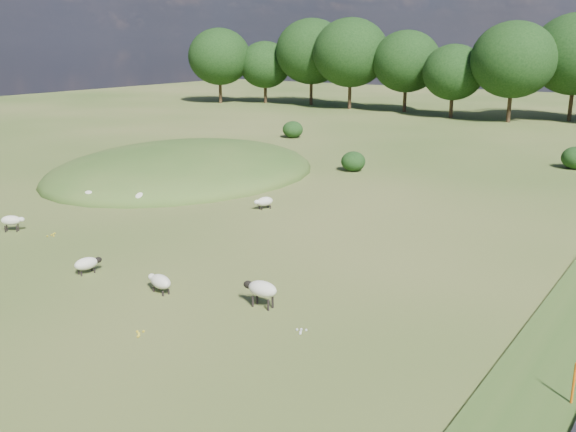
% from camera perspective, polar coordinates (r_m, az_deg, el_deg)
% --- Properties ---
extents(ground, '(160.00, 160.00, 0.00)m').
position_cam_1_polar(ground, '(43.94, 9.68, 3.69)').
color(ground, '#30541A').
rests_on(ground, ground).
extents(mound, '(16.00, 20.00, 4.00)m').
position_cam_1_polar(mound, '(44.05, -9.23, 3.74)').
color(mound, '#33561E').
rests_on(mound, ground).
extents(treeline, '(96.28, 14.66, 11.70)m').
position_cam_1_polar(treeline, '(77.02, 20.65, 12.80)').
color(treeline, black).
rests_on(treeline, ground).
extents(shrubs, '(26.56, 12.48, 1.57)m').
position_cam_1_polar(shrubs, '(50.91, 10.23, 6.11)').
color(shrubs, black).
rests_on(shrubs, ground).
extents(marker_post, '(0.06, 0.06, 1.20)m').
position_cam_1_polar(marker_post, '(17.58, 24.03, -13.58)').
color(marker_post, '#D8590C').
rests_on(marker_post, ground).
extents(sheep_0, '(1.06, 0.94, 0.78)m').
position_cam_1_polar(sheep_0, '(32.78, -23.36, -0.36)').
color(sheep_0, beige).
rests_on(sheep_0, ground).
extents(sheep_1, '(1.22, 0.68, 0.68)m').
position_cam_1_polar(sheep_1, '(23.36, -11.31, -5.72)').
color(sheep_1, beige).
rests_on(sheep_1, ground).
extents(sheep_2, '(0.69, 1.17, 0.65)m').
position_cam_1_polar(sheep_2, '(25.95, -17.45, -4.05)').
color(sheep_2, beige).
rests_on(sheep_2, ground).
extents(sheep_3, '(0.62, 1.05, 0.73)m').
position_cam_1_polar(sheep_3, '(35.88, -12.92, 1.74)').
color(sheep_3, beige).
rests_on(sheep_3, ground).
extents(sheep_4, '(0.81, 1.19, 0.66)m').
position_cam_1_polar(sheep_4, '(34.19, -2.12, 1.30)').
color(sheep_4, beige).
rests_on(sheep_4, ground).
extents(sheep_5, '(1.05, 0.54, 0.74)m').
position_cam_1_polar(sheep_5, '(36.90, -17.17, 1.83)').
color(sheep_5, beige).
rests_on(sheep_5, ground).
extents(sheep_6, '(1.31, 0.62, 0.94)m').
position_cam_1_polar(sheep_6, '(21.66, -2.37, -6.50)').
color(sheep_6, beige).
rests_on(sheep_6, ground).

